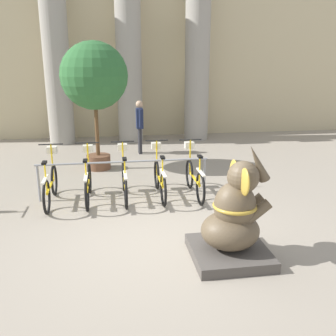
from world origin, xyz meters
The scene contains 14 objects.
ground_plane centered at (0.00, 0.00, 0.00)m, with size 60.00×60.00×0.00m, color gray.
building_facade centered at (0.00, 8.60, 3.00)m, with size 20.00×0.20×6.00m.
column_left centered at (-2.34, 7.60, 2.62)m, with size 1.06×1.06×5.16m.
column_middle centered at (0.00, 7.60, 2.62)m, with size 1.06×1.06×5.16m.
column_right centered at (2.34, 7.60, 2.62)m, with size 1.06×1.06×5.16m.
bike_rack centered at (-0.47, 1.95, 0.60)m, with size 3.49×0.05×0.77m.
bicycle_0 centered at (-1.92, 1.82, 0.41)m, with size 0.48×1.68×1.11m.
bicycle_1 centered at (-1.19, 1.85, 0.41)m, with size 0.48×1.68×1.11m.
bicycle_2 centered at (-0.47, 1.85, 0.41)m, with size 0.48×1.68×1.11m.
bicycle_3 centered at (0.25, 1.87, 0.41)m, with size 0.48×1.68×1.11m.
bicycle_4 centered at (0.97, 1.82, 0.41)m, with size 0.48×1.68×1.11m.
elephant_statue centered at (0.94, -0.79, 0.56)m, with size 1.08×1.08×1.67m.
person_pedestrian centered at (0.16, 5.68, 0.95)m, with size 0.21×0.47×1.59m.
potted_tree centered at (-1.05, 4.16, 2.30)m, with size 1.66×1.66×3.20m.
Camera 1 is at (-0.71, -5.42, 2.73)m, focal length 40.00 mm.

